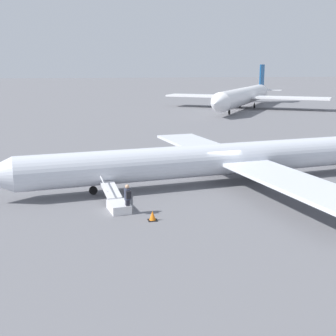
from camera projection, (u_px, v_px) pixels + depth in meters
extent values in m
plane|color=slate|center=(220.00, 183.00, 33.93)|extent=(600.00, 600.00, 0.00)
cylinder|color=silver|center=(220.00, 159.00, 33.56)|extent=(28.46, 6.27, 2.26)
cube|color=silver|center=(295.00, 183.00, 27.55)|extent=(5.27, 12.33, 0.23)
cube|color=silver|center=(199.00, 145.00, 40.59)|extent=(5.27, 12.33, 0.23)
cylinder|color=black|center=(93.00, 190.00, 30.80)|extent=(0.57, 0.22, 0.56)
cylinder|color=#4C4C51|center=(93.00, 185.00, 30.72)|extent=(0.10, 0.10, 0.17)
cylinder|color=black|center=(261.00, 179.00, 33.89)|extent=(0.57, 0.22, 0.56)
cylinder|color=#4C4C51|center=(262.00, 174.00, 33.81)|extent=(0.10, 0.10, 0.17)
cylinder|color=black|center=(247.00, 173.00, 35.75)|extent=(0.57, 0.22, 0.56)
cylinder|color=#4C4C51|center=(248.00, 168.00, 35.67)|extent=(0.10, 0.10, 0.17)
cylinder|color=white|center=(244.00, 96.00, 90.71)|extent=(21.52, 30.42, 3.26)
cone|color=white|center=(217.00, 103.00, 73.52)|extent=(4.64, 4.76, 3.20)
cone|color=white|center=(262.00, 91.00, 108.19)|extent=(5.00, 5.30, 3.20)
cube|color=#145193|center=(262.00, 76.00, 106.69)|extent=(2.73, 3.96, 5.22)
cube|color=white|center=(262.00, 90.00, 107.77)|extent=(8.71, 6.65, 0.16)
cube|color=white|center=(291.00, 98.00, 89.15)|extent=(14.89, 12.26, 0.33)
cube|color=white|center=(203.00, 96.00, 95.48)|extent=(14.89, 12.26, 0.33)
cylinder|color=black|center=(229.00, 112.00, 81.05)|extent=(0.61, 0.79, 0.81)
cylinder|color=#2D2D33|center=(229.00, 109.00, 80.94)|extent=(0.15, 0.15, 0.25)
cylinder|color=black|center=(254.00, 106.00, 93.75)|extent=(0.61, 0.79, 0.81)
cylinder|color=#2D2D33|center=(254.00, 103.00, 93.64)|extent=(0.15, 0.15, 0.25)
cylinder|color=black|center=(240.00, 105.00, 94.80)|extent=(0.61, 0.79, 0.81)
cylinder|color=#2D2D33|center=(240.00, 103.00, 94.69)|extent=(0.15, 0.15, 0.25)
cube|color=silver|center=(119.00, 207.00, 27.30)|extent=(1.34, 1.94, 0.50)
cube|color=silver|center=(111.00, 190.00, 29.03)|extent=(1.21, 2.33, 0.63)
cube|color=silver|center=(103.00, 183.00, 28.77)|extent=(0.37, 2.20, 0.57)
cube|color=#23232D|center=(128.00, 207.00, 26.74)|extent=(0.24, 0.31, 0.85)
cylinder|color=#33384C|center=(127.00, 194.00, 26.58)|extent=(0.36, 0.36, 0.65)
sphere|color=tan|center=(127.00, 187.00, 26.48)|extent=(0.24, 0.24, 0.24)
cube|color=black|center=(129.00, 195.00, 26.32)|extent=(0.30, 0.22, 0.44)
cube|color=black|center=(153.00, 220.00, 25.69)|extent=(0.50, 0.50, 0.03)
cone|color=orange|center=(153.00, 216.00, 25.63)|extent=(0.39, 0.39, 0.55)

